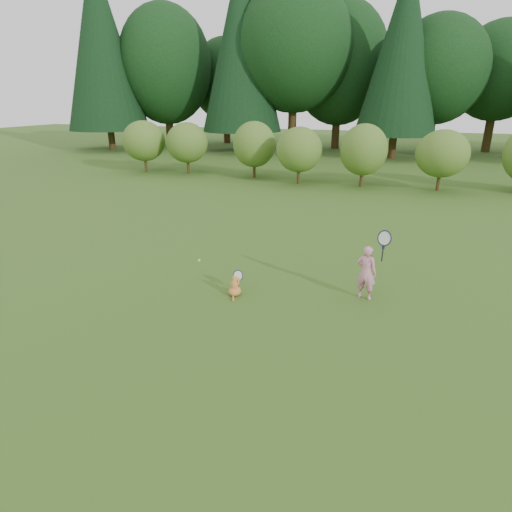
% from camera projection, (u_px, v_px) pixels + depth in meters
% --- Properties ---
extents(ground, '(100.00, 100.00, 0.00)m').
position_uv_depth(ground, '(233.00, 302.00, 8.41)').
color(ground, '#2A5016').
rests_on(ground, ground).
extents(shrub_row, '(28.00, 3.00, 2.80)m').
position_uv_depth(shrub_row, '(337.00, 154.00, 19.48)').
color(shrub_row, '#4A6D21').
rests_on(shrub_row, ground).
extents(woodland_backdrop, '(48.00, 10.00, 15.00)m').
position_uv_depth(woodland_backdrop, '(368.00, 34.00, 26.27)').
color(woodland_backdrop, black).
rests_on(woodland_backdrop, ground).
extents(child, '(0.64, 0.38, 1.65)m').
position_uv_depth(child, '(367.00, 271.00, 8.36)').
color(child, pink).
rests_on(child, ground).
extents(cat, '(0.29, 0.58, 0.57)m').
position_uv_depth(cat, '(235.00, 285.00, 8.63)').
color(cat, '#B87023').
rests_on(cat, ground).
extents(tennis_ball, '(0.06, 0.06, 0.06)m').
position_uv_depth(tennis_ball, '(199.00, 260.00, 8.96)').
color(tennis_ball, '#B4E31A').
rests_on(tennis_ball, ground).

